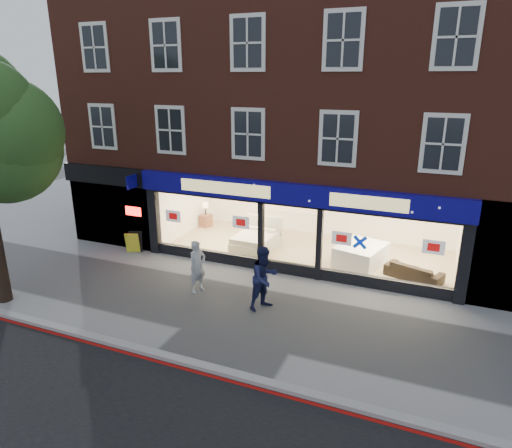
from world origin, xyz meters
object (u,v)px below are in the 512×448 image
Objects in this scene: display_bed at (256,239)px; a_board at (134,242)px; mattress_stack at (361,254)px; pedestrian_blue at (265,278)px; pedestrian_grey at (198,267)px; sofa at (414,271)px.

display_bed is 4.83m from a_board.
pedestrian_blue is at bearing -115.99° from mattress_stack.
mattress_stack is at bearing -24.95° from pedestrian_grey.
pedestrian_grey reaches higher than display_bed.
sofa is 5.41m from pedestrian_blue.
a_board is (-8.49, -2.00, -0.05)m from mattress_stack.
pedestrian_blue is (-2.08, -4.26, 0.51)m from mattress_stack.
display_bed is 1.14× the size of pedestrian_grey.
a_board reaches higher than mattress_stack.
mattress_stack is 1.25× the size of pedestrian_grey.
pedestrian_grey is (-0.27, -4.23, 0.46)m from display_bed.
display_bed is 2.34× the size of a_board.
pedestrian_grey is 2.39m from pedestrian_blue.
pedestrian_grey is at bearing -48.87° from a_board.
a_board is (-10.38, -1.38, 0.04)m from sofa.
a_board is 0.49× the size of pedestrian_grey.
mattress_stack is 1.99m from sofa.
pedestrian_blue is at bearing -41.40° from a_board.
display_bed reaches higher than sofa.
a_board is at bearing -150.51° from display_bed.
display_bed is 0.91× the size of mattress_stack.
display_bed reaches higher than mattress_stack.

